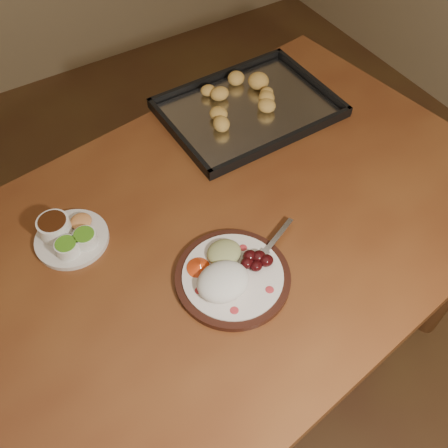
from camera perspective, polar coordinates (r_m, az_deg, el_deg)
ground at (r=1.75m, az=-6.80°, el=-22.25°), size 4.00×4.00×0.00m
dining_table at (r=1.24m, az=-1.21°, el=-3.67°), size 1.61×1.10×0.75m
dinner_plate at (r=1.07m, az=0.67°, el=-5.84°), size 0.32×0.25×0.06m
condiment_saucer at (r=1.18m, az=-17.37°, el=-1.23°), size 0.17×0.17×0.06m
baking_tray at (r=1.45m, az=2.82°, el=13.12°), size 0.47×0.35×0.05m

